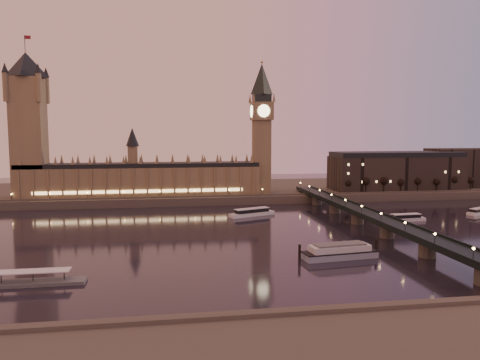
# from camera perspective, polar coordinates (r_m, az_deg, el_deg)

# --- Properties ---
(ground) EXTENTS (700.00, 700.00, 0.00)m
(ground) POSITION_cam_1_polar(r_m,az_deg,el_deg) (249.90, -3.99, -6.81)
(ground) COLOR black
(ground) RESTS_ON ground
(far_embankment) EXTENTS (560.00, 130.00, 6.00)m
(far_embankment) POSITION_cam_1_polar(r_m,az_deg,el_deg) (414.34, -1.87, -1.30)
(far_embankment) COLOR #423D35
(far_embankment) RESTS_ON ground
(palace_of_westminster) EXTENTS (180.00, 26.62, 52.00)m
(palace_of_westminster) POSITION_cam_1_polar(r_m,az_deg,el_deg) (365.89, -11.97, 0.56)
(palace_of_westminster) COLOR brown
(palace_of_westminster) RESTS_ON ground
(victoria_tower) EXTENTS (31.68, 31.68, 118.00)m
(victoria_tower) POSITION_cam_1_polar(r_m,az_deg,el_deg) (377.26, -24.41, 7.03)
(victoria_tower) COLOR brown
(victoria_tower) RESTS_ON ground
(big_ben) EXTENTS (17.68, 17.68, 104.00)m
(big_ben) POSITION_cam_1_polar(r_m,az_deg,el_deg) (371.65, 2.66, 7.28)
(big_ben) COLOR brown
(big_ben) RESTS_ON ground
(westminster_bridge) EXTENTS (13.20, 260.00, 15.30)m
(westminster_bridge) POSITION_cam_1_polar(r_m,az_deg,el_deg) (272.26, 15.65, -4.78)
(westminster_bridge) COLOR black
(westminster_bridge) RESTS_ON ground
(city_block) EXTENTS (155.00, 45.00, 34.00)m
(city_block) POSITION_cam_1_polar(r_m,az_deg,el_deg) (432.97, 20.94, 1.18)
(city_block) COLOR black
(city_block) RESTS_ON ground
(bare_tree_0) EXTENTS (5.20, 5.20, 10.56)m
(bare_tree_0) POSITION_cam_1_polar(r_m,az_deg,el_deg) (382.46, 13.17, -0.42)
(bare_tree_0) COLOR black
(bare_tree_0) RESTS_ON ground
(bare_tree_1) EXTENTS (5.20, 5.20, 10.56)m
(bare_tree_1) POSITION_cam_1_polar(r_m,az_deg,el_deg) (388.38, 15.23, -0.38)
(bare_tree_1) COLOR black
(bare_tree_1) RESTS_ON ground
(bare_tree_2) EXTENTS (5.20, 5.20, 10.56)m
(bare_tree_2) POSITION_cam_1_polar(r_m,az_deg,el_deg) (394.78, 17.22, -0.34)
(bare_tree_2) COLOR black
(bare_tree_2) RESTS_ON ground
(bare_tree_3) EXTENTS (5.20, 5.20, 10.56)m
(bare_tree_3) POSITION_cam_1_polar(r_m,az_deg,el_deg) (401.64, 19.15, -0.30)
(bare_tree_3) COLOR black
(bare_tree_3) RESTS_ON ground
(bare_tree_4) EXTENTS (5.20, 5.20, 10.56)m
(bare_tree_4) POSITION_cam_1_polar(r_m,az_deg,el_deg) (408.95, 21.01, -0.26)
(bare_tree_4) COLOR black
(bare_tree_4) RESTS_ON ground
(bare_tree_5) EXTENTS (5.20, 5.20, 10.56)m
(bare_tree_5) POSITION_cam_1_polar(r_m,az_deg,el_deg) (416.66, 22.80, -0.22)
(bare_tree_5) COLOR black
(bare_tree_5) RESTS_ON ground
(bare_tree_6) EXTENTS (5.20, 5.20, 10.56)m
(bare_tree_6) POSITION_cam_1_polar(r_m,az_deg,el_deg) (424.77, 24.52, -0.18)
(bare_tree_6) COLOR black
(bare_tree_6) RESTS_ON ground
(bare_tree_7) EXTENTS (5.20, 5.20, 10.56)m
(bare_tree_7) POSITION_cam_1_polar(r_m,az_deg,el_deg) (433.25, 26.18, -0.15)
(bare_tree_7) COLOR black
(bare_tree_7) RESTS_ON ground
(cruise_boat_a) EXTENTS (31.87, 17.97, 5.05)m
(cruise_boat_a) POSITION_cam_1_polar(r_m,az_deg,el_deg) (307.21, 1.46, -3.98)
(cruise_boat_a) COLOR silver
(cruise_boat_a) RESTS_ON ground
(cruise_boat_b) EXTENTS (24.50, 7.39, 4.47)m
(cruise_boat_b) POSITION_cam_1_polar(r_m,az_deg,el_deg) (307.45, 19.57, -4.36)
(cruise_boat_b) COLOR silver
(cruise_boat_b) RESTS_ON ground
(cruise_boat_c) EXTENTS (21.63, 14.11, 4.24)m
(cruise_boat_c) POSITION_cam_1_polar(r_m,az_deg,el_deg) (351.84, 27.13, -3.43)
(cruise_boat_c) COLOR silver
(cruise_boat_c) RESTS_ON ground
(moored_barge) EXTENTS (37.88, 12.92, 6.99)m
(moored_barge) POSITION_cam_1_polar(r_m,az_deg,el_deg) (210.46, 12.05, -8.53)
(moored_barge) COLOR #8B98B1
(moored_barge) RESTS_ON ground
(pontoon_pier) EXTENTS (45.25, 7.54, 12.07)m
(pontoon_pier) POSITION_cam_1_polar(r_m,az_deg,el_deg) (189.25, -25.26, -11.13)
(pontoon_pier) COLOR #595B5E
(pontoon_pier) RESTS_ON ground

